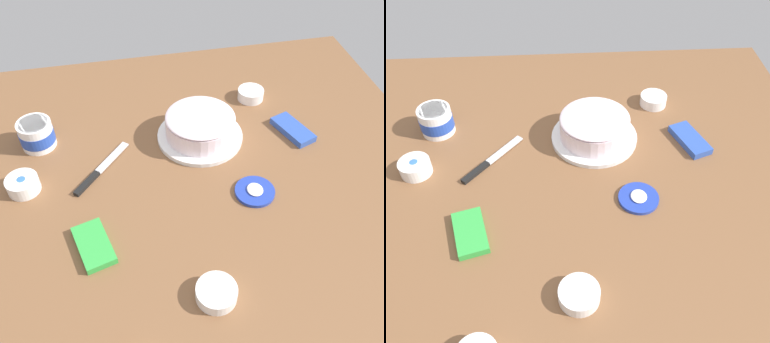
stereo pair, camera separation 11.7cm
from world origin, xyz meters
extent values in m
plane|color=brown|center=(0.00, 0.00, 0.00)|extent=(1.54, 1.54, 0.00)
cylinder|color=white|center=(-0.26, 0.09, 0.01)|extent=(0.26, 0.26, 0.01)
cylinder|color=#DBB77A|center=(-0.26, 0.09, 0.04)|extent=(0.19, 0.19, 0.05)
cylinder|color=white|center=(-0.26, 0.09, 0.04)|extent=(0.21, 0.21, 0.06)
ellipsoid|color=white|center=(-0.26, 0.09, 0.08)|extent=(0.21, 0.21, 0.03)
cylinder|color=white|center=(-0.33, -0.39, 0.04)|extent=(0.10, 0.10, 0.09)
cylinder|color=#2347B2|center=(-0.33, -0.39, 0.04)|extent=(0.10, 0.10, 0.04)
cylinder|color=white|center=(-0.33, -0.39, 0.08)|extent=(0.09, 0.09, 0.01)
cylinder|color=#233DAD|center=(-0.01, 0.19, 0.01)|extent=(0.11, 0.11, 0.01)
ellipsoid|color=white|center=(-0.01, 0.19, 0.01)|extent=(0.05, 0.04, 0.01)
cube|color=silver|center=(-0.22, -0.18, 0.01)|extent=(0.12, 0.11, 0.00)
cube|color=black|center=(-0.13, -0.26, 0.01)|extent=(0.08, 0.08, 0.01)
cylinder|color=white|center=(-0.43, 0.31, 0.02)|extent=(0.09, 0.09, 0.04)
cylinder|color=pink|center=(-0.43, 0.31, 0.02)|extent=(0.07, 0.07, 0.01)
ellipsoid|color=pink|center=(-0.43, 0.31, 0.02)|extent=(0.06, 0.06, 0.02)
cylinder|color=white|center=(-0.15, -0.42, 0.02)|extent=(0.09, 0.09, 0.04)
cylinder|color=blue|center=(-0.15, -0.42, 0.03)|extent=(0.07, 0.07, 0.01)
ellipsoid|color=blue|center=(-0.15, -0.42, 0.03)|extent=(0.06, 0.06, 0.02)
cylinder|color=white|center=(0.27, 0.01, 0.02)|extent=(0.09, 0.09, 0.03)
cylinder|color=#B251C6|center=(0.27, 0.01, 0.02)|extent=(0.08, 0.08, 0.01)
ellipsoid|color=#B251C6|center=(0.27, 0.01, 0.02)|extent=(0.07, 0.07, 0.02)
cube|color=green|center=(0.08, -0.25, 0.01)|extent=(0.15, 0.11, 0.02)
cube|color=#2D51B2|center=(-0.23, 0.38, 0.01)|extent=(0.16, 0.11, 0.02)
camera|label=1|loc=(0.71, -0.13, 0.88)|focal=39.95mm
camera|label=2|loc=(0.72, -0.02, 0.88)|focal=39.95mm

